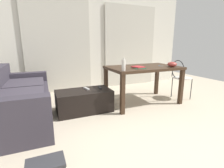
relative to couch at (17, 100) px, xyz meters
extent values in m
plane|color=beige|center=(1.86, -0.57, -0.32)|extent=(8.02, 8.02, 0.00)
cube|color=silver|center=(1.86, 1.50, 0.95)|extent=(5.26, 0.10, 2.53)
cube|color=beige|center=(0.85, 1.42, 0.81)|extent=(1.58, 0.03, 2.25)
cube|color=beige|center=(2.87, 1.42, 0.81)|extent=(1.58, 0.03, 2.25)
cube|color=#38333D|center=(0.04, 0.00, -0.10)|extent=(0.93, 2.05, 0.43)
cube|color=#38333D|center=(0.06, 0.91, 0.21)|extent=(0.89, 0.22, 0.19)
cube|color=#38333D|center=(0.03, -0.92, 0.21)|extent=(0.89, 0.22, 0.19)
cube|color=#3E3944|center=(0.10, 0.41, 0.16)|extent=(0.66, 0.79, 0.10)
cube|color=#3E3944|center=(0.09, -0.41, 0.16)|extent=(0.66, 0.79, 0.10)
cube|color=black|center=(1.06, -0.12, -0.12)|extent=(0.96, 0.52, 0.39)
cube|color=#382619|center=(2.30, -0.13, 0.41)|extent=(1.42, 0.87, 0.05)
cube|color=#382619|center=(1.64, -0.52, 0.04)|extent=(0.07, 0.07, 0.71)
cube|color=#382619|center=(2.96, -0.52, 0.04)|extent=(0.07, 0.07, 0.71)
cube|color=#382619|center=(1.64, 0.25, 0.04)|extent=(0.07, 0.07, 0.71)
cube|color=#382619|center=(2.96, 0.25, 0.04)|extent=(0.07, 0.07, 0.71)
cylinder|color=silver|center=(3.25, -0.25, 0.15)|extent=(0.40, 0.40, 0.02)
cylinder|color=black|center=(3.37, -0.41, -0.09)|extent=(0.02, 0.02, 0.46)
cylinder|color=black|center=(3.41, -0.13, -0.09)|extent=(0.02, 0.02, 0.46)
cylinder|color=black|center=(3.09, -0.38, -0.09)|extent=(0.02, 0.02, 0.46)
cylinder|color=black|center=(3.12, -0.10, -0.09)|extent=(0.02, 0.02, 0.46)
torus|color=black|center=(3.11, -0.24, 0.35)|extent=(0.06, 0.40, 0.40)
cylinder|color=black|center=(3.09, -0.41, 0.25)|extent=(0.02, 0.02, 0.18)
cylinder|color=black|center=(3.13, -0.06, 0.25)|extent=(0.02, 0.02, 0.18)
cylinder|color=beige|center=(1.67, -0.48, 0.53)|extent=(0.07, 0.07, 0.19)
cylinder|color=beige|center=(1.67, -0.48, 0.64)|extent=(0.03, 0.03, 0.03)
ellipsoid|color=#9E3833|center=(2.78, -0.40, 0.49)|extent=(0.18, 0.18, 0.10)
cube|color=#2D7F56|center=(2.08, -0.29, 0.45)|extent=(0.22, 0.27, 0.01)
cube|color=red|center=(2.07, -0.29, 0.46)|extent=(0.21, 0.24, 0.02)
cube|color=#9EA0A5|center=(2.69, -0.22, 0.44)|extent=(0.05, 0.05, 0.00)
torus|color=#3372B2|center=(2.66, -0.18, 0.44)|extent=(0.03, 0.03, 0.00)
cube|color=#9EA0A5|center=(2.67, -0.22, 0.44)|extent=(0.02, 0.06, 0.00)
torus|color=#3372B2|center=(2.67, -0.17, 0.44)|extent=(0.03, 0.03, 0.00)
cube|color=#232326|center=(1.38, -0.07, 0.08)|extent=(0.07, 0.19, 0.02)
cube|color=#B7B7B2|center=(1.13, -0.06, 0.09)|extent=(0.08, 0.16, 0.03)
cube|color=#313135|center=(0.35, -1.50, -0.18)|extent=(0.34, 0.22, 0.02)
camera|label=1|loc=(0.38, -2.96, 0.88)|focal=26.91mm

